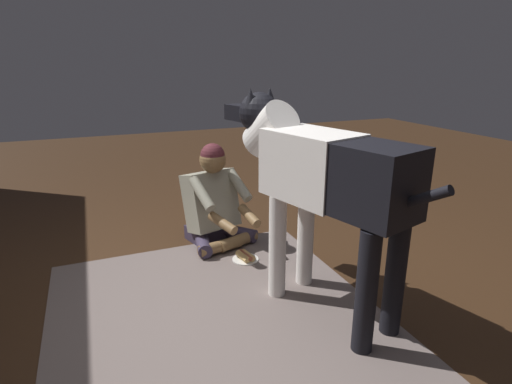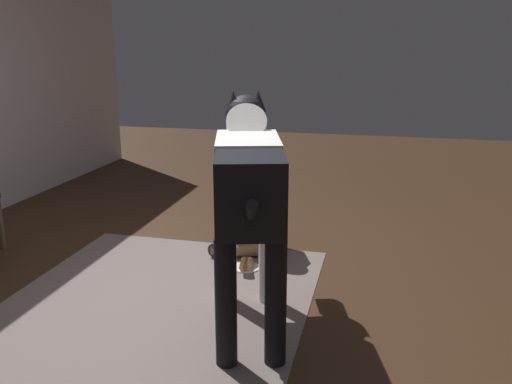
% 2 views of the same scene
% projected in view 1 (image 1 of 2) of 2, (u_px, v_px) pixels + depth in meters
% --- Properties ---
extents(ground_plane, '(13.48, 13.48, 0.00)m').
position_uv_depth(ground_plane, '(230.00, 308.00, 2.53)').
color(ground_plane, '#3A2414').
extents(area_rug, '(2.03, 1.90, 0.01)m').
position_uv_depth(area_rug, '(216.00, 314.00, 2.46)').
color(area_rug, '#6F615D').
rests_on(area_rug, ground).
extents(person_sitting_on_floor, '(0.73, 0.59, 0.84)m').
position_uv_depth(person_sitting_on_floor, '(214.00, 203.00, 3.34)').
color(person_sitting_on_floor, '#3A3149').
rests_on(person_sitting_on_floor, ground).
extents(large_dog, '(1.61, 0.61, 1.29)m').
position_uv_depth(large_dog, '(319.00, 174.00, 2.34)').
color(large_dog, white).
rests_on(large_dog, ground).
extents(hot_dog_on_plate, '(0.20, 0.20, 0.06)m').
position_uv_depth(hot_dog_on_plate, '(245.00, 257.00, 3.12)').
color(hot_dog_on_plate, silver).
rests_on(hot_dog_on_plate, ground).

